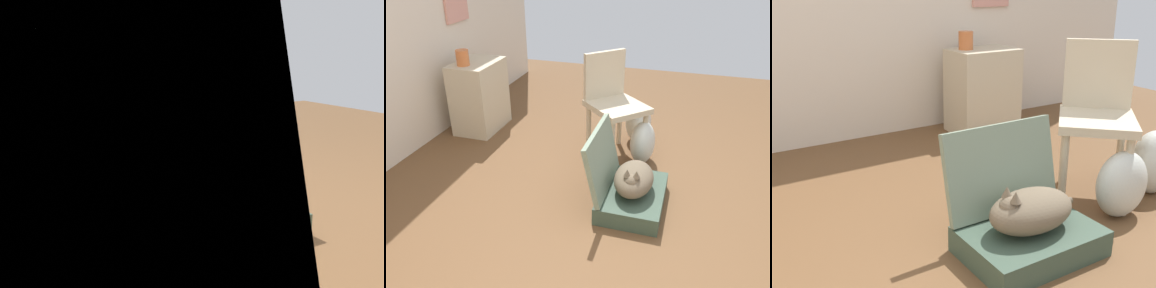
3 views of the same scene
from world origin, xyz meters
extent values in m
plane|color=brown|center=(0.00, 0.00, 0.00)|extent=(7.68, 7.68, 0.00)
cube|color=#384C3D|center=(0.32, 0.10, 0.07)|extent=(0.64, 0.45, 0.13)
cube|color=gray|center=(0.32, 0.34, 0.36)|extent=(0.64, 0.14, 0.45)
ellipsoid|color=brown|center=(0.32, 0.10, 0.23)|extent=(0.44, 0.28, 0.20)
sphere|color=brown|center=(0.20, 0.10, 0.27)|extent=(0.12, 0.12, 0.12)
cone|color=brown|center=(0.20, 0.07, 0.34)|extent=(0.05, 0.05, 0.05)
cone|color=brown|center=(0.20, 0.13, 0.34)|extent=(0.05, 0.05, 0.05)
cylinder|color=brown|center=(0.52, 0.14, 0.17)|extent=(0.20, 0.03, 0.07)
ellipsoid|color=silver|center=(0.99, 0.14, 0.19)|extent=(0.33, 0.21, 0.38)
ellipsoid|color=silver|center=(1.39, 0.24, 0.20)|extent=(0.29, 0.24, 0.40)
cylinder|color=beige|center=(0.77, 0.37, 0.23)|extent=(0.04, 0.04, 0.46)
cylinder|color=beige|center=(1.02, 0.13, 0.23)|extent=(0.04, 0.04, 0.46)
cylinder|color=beige|center=(1.03, 0.64, 0.23)|extent=(0.04, 0.04, 0.46)
cylinder|color=beige|center=(1.28, 0.41, 0.23)|extent=(0.04, 0.04, 0.46)
cube|color=beige|center=(1.02, 0.39, 0.48)|extent=(0.64, 0.64, 0.05)
cube|color=beige|center=(1.17, 0.54, 0.71)|extent=(0.32, 0.31, 0.41)
camera|label=1|loc=(-1.60, 1.57, 1.00)|focal=44.78mm
camera|label=2|loc=(-2.10, -0.22, 1.76)|focal=36.80mm
camera|label=3|loc=(-0.96, -1.38, 1.24)|focal=43.31mm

